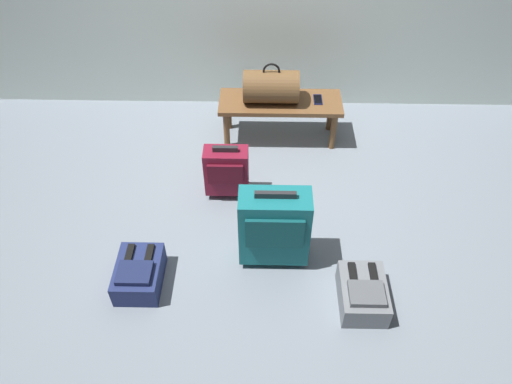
{
  "coord_description": "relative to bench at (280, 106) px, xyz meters",
  "views": [
    {
      "loc": [
        0.0,
        -2.31,
        2.62
      ],
      "look_at": [
        -0.04,
        0.09,
        0.25
      ],
      "focal_mm": 34.05,
      "sensor_mm": 36.0,
      "label": 1
    }
  ],
  "objects": [
    {
      "name": "suitcase_upright_teal",
      "position": [
        -0.06,
        -1.31,
        -0.0
      ],
      "size": [
        0.45,
        0.23,
        0.62
      ],
      "color": "#14666B",
      "rests_on": "ground"
    },
    {
      "name": "ground_plane",
      "position": [
        -0.13,
        -1.02,
        -0.32
      ],
      "size": [
        6.6,
        6.6,
        0.0
      ],
      "primitive_type": "plane",
      "color": "slate"
    },
    {
      "name": "backpack_grey",
      "position": [
        0.49,
        -1.65,
        -0.22
      ],
      "size": [
        0.28,
        0.38,
        0.21
      ],
      "color": "slate",
      "rests_on": "ground"
    },
    {
      "name": "suitcase_small_burgundy",
      "position": [
        -0.4,
        -0.7,
        -0.08
      ],
      "size": [
        0.32,
        0.19,
        0.46
      ],
      "color": "maroon",
      "rests_on": "ground"
    },
    {
      "name": "bench",
      "position": [
        0.0,
        0.0,
        0.0
      ],
      "size": [
        1.0,
        0.36,
        0.38
      ],
      "color": "brown",
      "rests_on": "ground"
    },
    {
      "name": "cell_phone",
      "position": [
        0.3,
        0.02,
        0.06
      ],
      "size": [
        0.07,
        0.14,
        0.01
      ],
      "color": "#191E4C",
      "rests_on": "bench"
    },
    {
      "name": "duffel_bag_brown",
      "position": [
        -0.08,
        0.0,
        0.19
      ],
      "size": [
        0.44,
        0.26,
        0.34
      ],
      "color": "brown",
      "rests_on": "bench"
    },
    {
      "name": "backpack_navy",
      "position": [
        -0.91,
        -1.53,
        -0.22
      ],
      "size": [
        0.28,
        0.38,
        0.21
      ],
      "color": "navy",
      "rests_on": "ground"
    }
  ]
}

